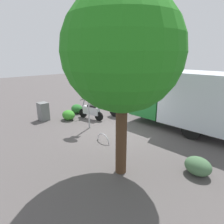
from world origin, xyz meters
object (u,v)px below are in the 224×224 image
(box_truck_near, at_px, (192,100))
(street_tree, at_px, (122,52))
(motorcycle, at_px, (91,111))
(utility_cabinet, at_px, (43,111))
(stop_sign, at_px, (88,87))
(bike_rack_hoop, at_px, (103,142))

(box_truck_near, xyz_separation_m, street_tree, (-0.30, 5.26, 2.25))
(motorcycle, xyz_separation_m, utility_cabinet, (1.79, 2.26, 0.02))
(box_truck_near, distance_m, utility_cabinet, 8.44)
(box_truck_near, distance_m, stop_sign, 5.32)
(box_truck_near, xyz_separation_m, motorcycle, (4.92, 2.74, -1.14))
(stop_sign, distance_m, street_tree, 4.66)
(motorcycle, bearing_deg, bike_rack_hoop, 137.67)
(box_truck_near, relative_size, utility_cabinet, 7.49)
(box_truck_near, height_order, street_tree, street_tree)
(stop_sign, distance_m, bike_rack_hoop, 2.96)
(motorcycle, height_order, utility_cabinet, motorcycle)
(stop_sign, xyz_separation_m, street_tree, (-4.07, 1.55, 1.68))
(stop_sign, relative_size, bike_rack_hoop, 3.94)
(box_truck_near, relative_size, street_tree, 1.42)
(motorcycle, xyz_separation_m, stop_sign, (-1.16, 0.97, 1.71))
(stop_sign, bearing_deg, box_truck_near, -135.39)
(street_tree, xyz_separation_m, bike_rack_hoop, (2.19, -1.01, -3.91))
(box_truck_near, relative_size, bike_rack_hoop, 9.55)
(street_tree, relative_size, utility_cabinet, 5.26)
(stop_sign, bearing_deg, motorcycle, -39.96)
(motorcycle, xyz_separation_m, bike_rack_hoop, (-3.03, 1.51, -0.52))
(stop_sign, height_order, utility_cabinet, stop_sign)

